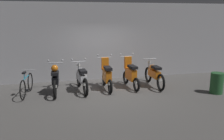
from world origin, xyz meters
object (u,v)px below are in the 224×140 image
motorbike_slot_1 (82,78)px  motorbike_slot_2 (107,76)px  motorbike_slot_0 (55,79)px  bicycle (27,85)px  trash_bin (217,83)px  motorbike_slot_3 (130,74)px  motorbike_slot_4 (154,74)px

motorbike_slot_1 → motorbike_slot_2: (0.96, 0.01, 0.04)m
motorbike_slot_0 → bicycle: bearing=180.0°
motorbike_slot_2 → bicycle: bearing=-178.6°
trash_bin → motorbike_slot_2: bearing=158.8°
motorbike_slot_3 → motorbike_slot_2: bearing=-179.3°
motorbike_slot_3 → trash_bin: bearing=-27.7°
motorbike_slot_4 → bicycle: 4.83m
motorbike_slot_1 → bicycle: motorbike_slot_1 is taller
motorbike_slot_1 → bicycle: (-1.96, -0.06, -0.13)m
motorbike_slot_3 → trash_bin: (2.80, -1.47, -0.15)m
motorbike_slot_1 → motorbike_slot_3: bearing=0.6°
bicycle → motorbike_slot_1: bearing=1.9°
motorbike_slot_1 → motorbike_slot_2: size_ratio=1.16×
motorbike_slot_3 → motorbike_slot_4: size_ratio=0.86×
motorbike_slot_1 → motorbike_slot_2: motorbike_slot_2 is taller
trash_bin → motorbike_slot_0: bearing=166.3°
motorbike_slot_4 → bicycle: (-4.83, -0.02, -0.13)m
motorbike_slot_0 → motorbike_slot_3: motorbike_slot_3 is taller
motorbike_slot_1 → bicycle: size_ratio=1.14×
motorbike_slot_4 → motorbike_slot_3: bearing=176.0°
motorbike_slot_1 → motorbike_slot_4: motorbike_slot_1 is taller
motorbike_slot_1 → motorbike_slot_3: motorbike_slot_3 is taller
motorbike_slot_4 → motorbike_slot_1: bearing=179.1°
motorbike_slot_4 → bicycle: motorbike_slot_4 is taller
motorbike_slot_0 → motorbike_slot_2: motorbike_slot_2 is taller
motorbike_slot_2 → trash_bin: motorbike_slot_2 is taller
motorbike_slot_3 → motorbike_slot_4: bearing=-4.0°
motorbike_slot_0 → motorbike_slot_3: bearing=1.7°
motorbike_slot_0 → trash_bin: motorbike_slot_0 is taller
motorbike_slot_2 → bicycle: (-2.92, -0.07, -0.17)m
motorbike_slot_3 → motorbike_slot_0: bearing=-178.3°
motorbike_slot_3 → trash_bin: 3.17m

